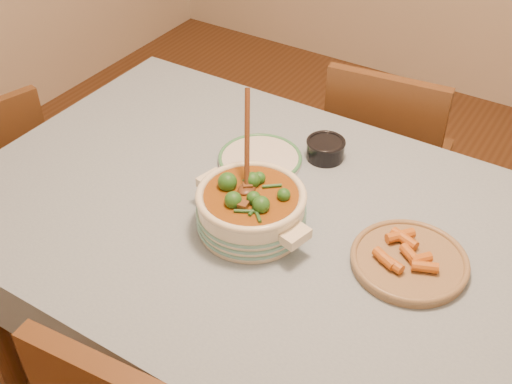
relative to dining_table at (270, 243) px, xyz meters
The scene contains 6 objects.
dining_table is the anchor object (origin of this frame).
stew_casserole 0.17m from the dining_table, 111.30° to the right, with size 0.35×0.32×0.33m.
white_plate 0.27m from the dining_table, 128.49° to the left, with size 0.26×0.26×0.02m.
condiment_bowl 0.34m from the dining_table, 90.79° to the left, with size 0.14×0.14×0.06m.
fried_plate 0.38m from the dining_table, ahead, with size 0.36×0.36×0.05m.
chair_far 0.79m from the dining_table, 88.45° to the left, with size 0.45×0.45×0.87m.
Camera 1 is at (0.64, -1.08, 1.85)m, focal length 45.00 mm.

